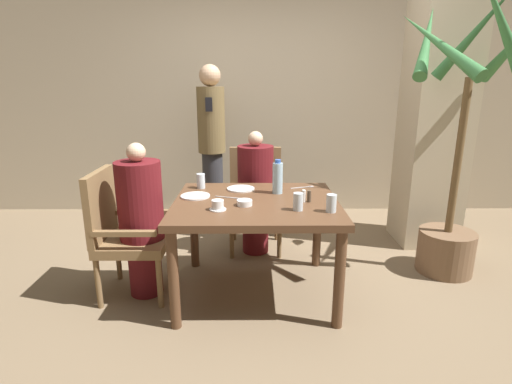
# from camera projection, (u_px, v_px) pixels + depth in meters

# --- Properties ---
(ground_plane) EXTENTS (16.00, 16.00, 0.00)m
(ground_plane) POSITION_uv_depth(u_px,v_px,m) (256.00, 291.00, 3.04)
(ground_plane) COLOR #7A664C
(wall_back) EXTENTS (8.00, 0.06, 2.80)m
(wall_back) POSITION_uv_depth(u_px,v_px,m) (255.00, 94.00, 4.63)
(wall_back) COLOR tan
(wall_back) RESTS_ON ground_plane
(pillar_stone) EXTENTS (0.53, 0.53, 2.70)m
(pillar_stone) POSITION_uv_depth(u_px,v_px,m) (437.00, 103.00, 3.66)
(pillar_stone) COLOR #BCAD8E
(pillar_stone) RESTS_ON ground_plane
(dining_table) EXTENTS (1.17, 1.02, 0.72)m
(dining_table) POSITION_uv_depth(u_px,v_px,m) (256.00, 213.00, 2.86)
(dining_table) COLOR brown
(dining_table) RESTS_ON ground_plane
(chair_left_side) EXTENTS (0.49, 0.49, 0.94)m
(chair_left_side) POSITION_uv_depth(u_px,v_px,m) (123.00, 230.00, 2.89)
(chair_left_side) COLOR brown
(chair_left_side) RESTS_ON ground_plane
(diner_in_left_chair) EXTENTS (0.32, 0.32, 1.14)m
(diner_in_left_chair) POSITION_uv_depth(u_px,v_px,m) (141.00, 219.00, 2.87)
(diner_in_left_chair) COLOR #5B1419
(diner_in_left_chair) RESTS_ON ground_plane
(chair_far_side) EXTENTS (0.49, 0.49, 0.94)m
(chair_far_side) POSITION_uv_depth(u_px,v_px,m) (255.00, 195.00, 3.76)
(chair_far_side) COLOR brown
(chair_far_side) RESTS_ON ground_plane
(diner_in_far_chair) EXTENTS (0.32, 0.32, 1.12)m
(diner_in_far_chair) POSITION_uv_depth(u_px,v_px,m) (255.00, 192.00, 3.60)
(diner_in_far_chair) COLOR #5B1419
(diner_in_far_chair) RESTS_ON ground_plane
(standing_host) EXTENTS (0.29, 0.33, 1.71)m
(standing_host) POSITION_uv_depth(u_px,v_px,m) (212.00, 141.00, 4.26)
(standing_host) COLOR #2D2D33
(standing_host) RESTS_ON ground_plane
(potted_palm) EXTENTS (0.94, 1.00, 2.30)m
(potted_palm) POSITION_uv_depth(u_px,v_px,m) (454.00, 177.00, 3.15)
(potted_palm) COLOR brown
(potted_palm) RESTS_ON ground_plane
(plate_main_left) EXTENTS (0.22, 0.22, 0.01)m
(plate_main_left) POSITION_uv_depth(u_px,v_px,m) (241.00, 189.00, 3.13)
(plate_main_left) COLOR white
(plate_main_left) RESTS_ON dining_table
(plate_main_right) EXTENTS (0.22, 0.22, 0.01)m
(plate_main_right) POSITION_uv_depth(u_px,v_px,m) (195.00, 196.00, 2.93)
(plate_main_right) COLOR white
(plate_main_right) RESTS_ON dining_table
(teacup_with_saucer) EXTENTS (0.11, 0.11, 0.07)m
(teacup_with_saucer) POSITION_uv_depth(u_px,v_px,m) (218.00, 205.00, 2.63)
(teacup_with_saucer) COLOR white
(teacup_with_saucer) RESTS_ON dining_table
(bowl_small) EXTENTS (0.11, 0.11, 0.04)m
(bowl_small) POSITION_uv_depth(u_px,v_px,m) (245.00, 203.00, 2.73)
(bowl_small) COLOR white
(bowl_small) RESTS_ON dining_table
(water_bottle) EXTENTS (0.08, 0.08, 0.26)m
(water_bottle) POSITION_uv_depth(u_px,v_px,m) (278.00, 178.00, 3.00)
(water_bottle) COLOR #A3C6DB
(water_bottle) RESTS_ON dining_table
(glass_tall_near) EXTENTS (0.07, 0.07, 0.12)m
(glass_tall_near) POSITION_uv_depth(u_px,v_px,m) (298.00, 202.00, 2.62)
(glass_tall_near) COLOR silver
(glass_tall_near) RESTS_ON dining_table
(glass_tall_mid) EXTENTS (0.07, 0.07, 0.12)m
(glass_tall_mid) POSITION_uv_depth(u_px,v_px,m) (331.00, 203.00, 2.58)
(glass_tall_mid) COLOR silver
(glass_tall_mid) RESTS_ON dining_table
(glass_tall_far) EXTENTS (0.07, 0.07, 0.12)m
(glass_tall_far) POSITION_uv_depth(u_px,v_px,m) (201.00, 181.00, 3.15)
(glass_tall_far) COLOR silver
(glass_tall_far) RESTS_ON dining_table
(salt_shaker) EXTENTS (0.03, 0.03, 0.09)m
(salt_shaker) POSITION_uv_depth(u_px,v_px,m) (304.00, 196.00, 2.80)
(salt_shaker) COLOR white
(salt_shaker) RESTS_ON dining_table
(pepper_shaker) EXTENTS (0.03, 0.03, 0.08)m
(pepper_shaker) POSITION_uv_depth(u_px,v_px,m) (309.00, 196.00, 2.80)
(pepper_shaker) COLOR #4C3D2D
(pepper_shaker) RESTS_ON dining_table
(fork_beside_plate) EXTENTS (0.19, 0.08, 0.00)m
(fork_beside_plate) POSITION_uv_depth(u_px,v_px,m) (304.00, 187.00, 3.19)
(fork_beside_plate) COLOR silver
(fork_beside_plate) RESTS_ON dining_table
(knife_beside_plate) EXTENTS (0.20, 0.08, 0.00)m
(knife_beside_plate) POSITION_uv_depth(u_px,v_px,m) (230.00, 198.00, 2.91)
(knife_beside_plate) COLOR silver
(knife_beside_plate) RESTS_ON dining_table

